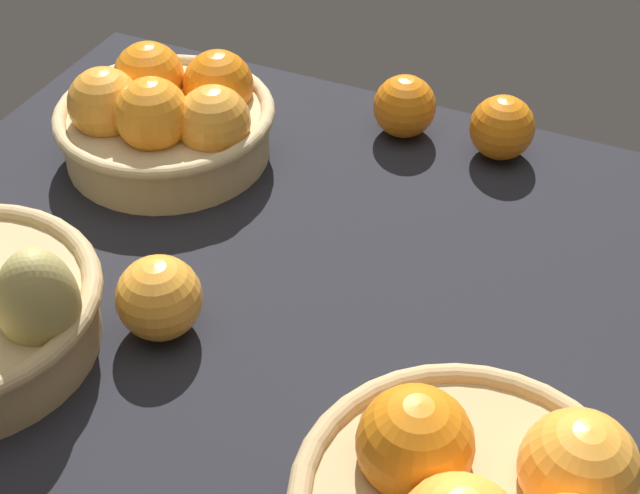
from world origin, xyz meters
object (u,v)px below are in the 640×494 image
(loose_orange_front_gap, at_px, (502,128))
(loose_orange_back_gap, at_px, (159,298))
(basket_near_right, at_px, (167,117))
(loose_orange_side_gap, at_px, (404,106))

(loose_orange_front_gap, bearing_deg, loose_orange_back_gap, 62.86)
(basket_near_right, height_order, loose_orange_side_gap, basket_near_right)
(loose_orange_side_gap, bearing_deg, basket_near_right, 33.50)
(loose_orange_back_gap, height_order, loose_orange_side_gap, loose_orange_back_gap)
(loose_orange_front_gap, height_order, loose_orange_side_gap, same)
(loose_orange_front_gap, distance_m, loose_orange_side_gap, 0.11)
(loose_orange_front_gap, bearing_deg, basket_near_right, 24.03)
(loose_orange_back_gap, bearing_deg, basket_near_right, -60.52)
(loose_orange_front_gap, relative_size, loose_orange_back_gap, 0.94)
(loose_orange_front_gap, xyz_separation_m, loose_orange_side_gap, (0.11, 0.00, -0.00))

